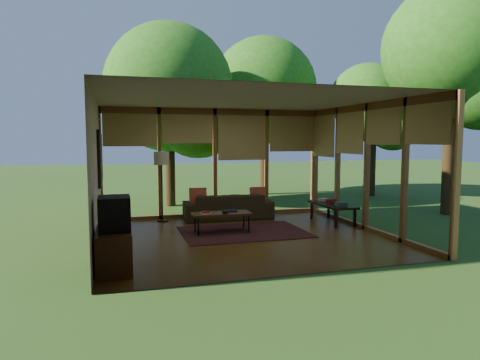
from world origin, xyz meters
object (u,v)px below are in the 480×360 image
object	(u,v)px
sofa	(228,206)
coffee_table	(222,214)
media_cabinet	(114,250)
floor_lamp	(162,162)
side_console	(332,205)
television	(114,213)

from	to	relation	value
sofa	coffee_table	world-z (taller)	sofa
media_cabinet	floor_lamp	bearing A→B (deg)	73.19
coffee_table	side_console	xyz separation A→B (m)	(2.72, 0.33, 0.02)
sofa	television	size ratio (longest dim) A/B	3.88
media_cabinet	coffee_table	distance (m)	2.96
coffee_table	side_console	bearing A→B (deg)	6.92
floor_lamp	coffee_table	distance (m)	2.18
media_cabinet	coffee_table	world-z (taller)	media_cabinet
television	floor_lamp	world-z (taller)	floor_lamp
floor_lamp	coffee_table	bearing A→B (deg)	-57.10
media_cabinet	television	size ratio (longest dim) A/B	1.82
sofa	side_console	size ratio (longest dim) A/B	1.52
coffee_table	sofa	bearing A→B (deg)	70.54
coffee_table	side_console	size ratio (longest dim) A/B	0.86
floor_lamp	coffee_table	world-z (taller)	floor_lamp
sofa	floor_lamp	distance (m)	1.92
television	side_console	xyz separation A→B (m)	(4.85, 2.36, -0.44)
media_cabinet	floor_lamp	xyz separation A→B (m)	(1.10, 3.65, 1.11)
media_cabinet	side_console	world-z (taller)	media_cabinet
sofa	floor_lamp	xyz separation A→B (m)	(-1.57, 0.12, 1.09)
media_cabinet	television	bearing A→B (deg)	0.00
television	media_cabinet	bearing A→B (deg)	-180.00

